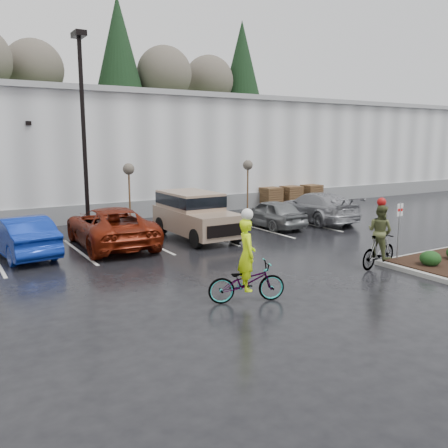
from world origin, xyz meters
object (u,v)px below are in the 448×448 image
car_red (110,226)px  car_grey (272,213)px  pallet_stack_c (311,194)px  fire_lane_sign (399,225)px  car_far_silver (316,207)px  sapling_east (248,168)px  pallet_stack_b (291,196)px  cyclist_olive (379,243)px  car_blue (21,236)px  pallet_stack_a (271,198)px  cyclist_hivis (247,274)px  lamppost (83,112)px  suv_tan (196,216)px  sapling_mid (129,172)px

car_red → car_grey: 8.38m
pallet_stack_c → car_red: size_ratio=0.23×
pallet_stack_c → car_red: 17.03m
fire_lane_sign → car_far_silver: bearing=66.5°
sapling_east → pallet_stack_b: bearing=13.4°
pallet_stack_b → fire_lane_sign: 15.23m
car_far_silver → cyclist_olive: cyclist_olive is taller
sapling_east → car_blue: sapling_east is taller
pallet_stack_a → cyclist_hivis: bearing=-129.0°
lamppost → pallet_stack_a: 13.61m
lamppost → cyclist_olive: bearing=-60.3°
pallet_stack_c → suv_tan: suv_tan is taller
sapling_east → pallet_stack_b: size_ratio=2.37×
car_blue → car_grey: size_ratio=1.13×
sapling_mid → cyclist_olive: 13.66m
sapling_mid → sapling_east: (7.50, 0.00, 0.00)m
sapling_east → pallet_stack_c: sapling_east is taller
sapling_east → car_red: 11.24m
sapling_east → pallet_stack_a: sapling_east is taller
sapling_east → pallet_stack_b: (4.20, 1.00, -2.05)m
car_grey → sapling_mid: bearing=-39.0°
pallet_stack_a → suv_tan: 10.64m
cyclist_hivis → cyclist_olive: size_ratio=1.06×
car_grey → cyclist_olive: 8.33m
sapling_mid → fire_lane_sign: sapling_mid is taller
car_far_silver → cyclist_hivis: size_ratio=2.13×
suv_tan → cyclist_hivis: size_ratio=1.97×
lamppost → sapling_east: (10.00, 1.00, -2.96)m
fire_lane_sign → car_blue: size_ratio=0.46×
lamppost → pallet_stack_b: size_ratio=6.83×
pallet_stack_b → lamppost: bearing=-172.0°
pallet_stack_b → car_far_silver: car_far_silver is taller
car_blue → car_far_silver: bearing=173.7°
car_blue → sapling_east: bearing=-167.7°
fire_lane_sign → cyclist_hivis: 7.00m
pallet_stack_c → cyclist_olive: 16.64m
sapling_mid → cyclist_olive: size_ratio=1.30×
lamppost → sapling_east: 10.48m
car_grey → cyclist_olive: cyclist_olive is taller
pallet_stack_a → pallet_stack_c: (3.50, 0.00, 0.00)m
car_red → cyclist_olive: bearing=132.5°
fire_lane_sign → cyclist_hivis: cyclist_hivis is taller
pallet_stack_a → car_far_silver: 5.66m
pallet_stack_c → car_grey: car_grey is taller
lamppost → fire_lane_sign: bearing=-56.5°
pallet_stack_b → cyclist_olive: cyclist_olive is taller
cyclist_olive → pallet_stack_c: bearing=-43.4°
car_red → cyclist_olive: (6.84, -8.22, 0.06)m
pallet_stack_b → cyclist_hivis: (-13.34, -14.39, 0.12)m
suv_tan → cyclist_hivis: (-2.90, -8.34, -0.24)m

